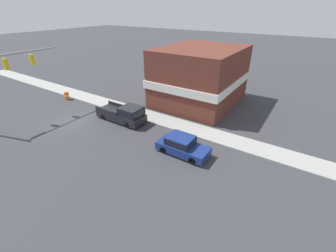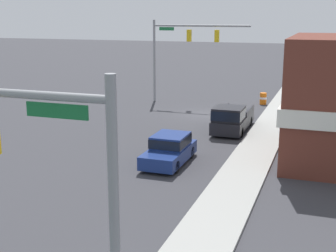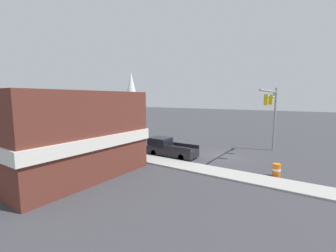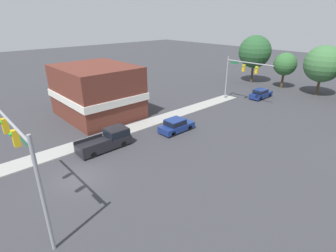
# 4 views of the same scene
# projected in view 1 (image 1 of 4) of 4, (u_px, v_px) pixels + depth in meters

# --- Properties ---
(ground_plane) EXTENTS (200.00, 200.00, 0.00)m
(ground_plane) POSITION_uv_depth(u_px,v_px,m) (71.00, 122.00, 24.29)
(ground_plane) COLOR #38383D
(sidewalk_curb) EXTENTS (2.40, 60.00, 0.14)m
(sidewalk_curb) POSITION_uv_depth(u_px,v_px,m) (110.00, 104.00, 28.46)
(sidewalk_curb) COLOR #9E9E99
(sidewalk_curb) RESTS_ON ground
(near_signal_assembly) EXTENTS (8.89, 0.49, 7.50)m
(near_signal_assembly) POSITION_uv_depth(u_px,v_px,m) (1.00, 72.00, 21.39)
(near_signal_assembly) COLOR gray
(near_signal_assembly) RESTS_ON ground
(car_lead) EXTENTS (1.91, 4.40, 1.58)m
(car_lead) POSITION_uv_depth(u_px,v_px,m) (182.00, 145.00, 18.75)
(car_lead) COLOR black
(car_lead) RESTS_ON ground
(pickup_truck_parked) EXTENTS (2.03, 5.61, 1.93)m
(pickup_truck_parked) POSITION_uv_depth(u_px,v_px,m) (125.00, 114.00, 23.87)
(pickup_truck_parked) COLOR black
(pickup_truck_parked) RESTS_ON ground
(construction_barrel) EXTENTS (0.62, 0.62, 1.05)m
(construction_barrel) POSITION_uv_depth(u_px,v_px,m) (67.00, 96.00, 29.85)
(construction_barrel) COLOR orange
(construction_barrel) RESTS_ON ground
(corner_brick_building) EXTENTS (11.08, 9.19, 6.83)m
(corner_brick_building) POSITION_uv_depth(u_px,v_px,m) (200.00, 76.00, 27.77)
(corner_brick_building) COLOR brown
(corner_brick_building) RESTS_ON ground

